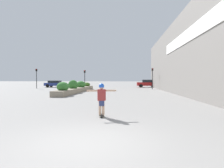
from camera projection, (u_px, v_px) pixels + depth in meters
The scene contains 11 objects.
ground_plane at pixel (86, 145), 4.46m from camera, with size 300.00×300.00×0.00m, color gray.
building_wall_right at pixel (183, 54), 17.90m from camera, with size 0.67×41.10×8.47m.
planter_box at pixel (77, 88), 23.35m from camera, with size 1.36×14.77×1.60m.
skateboard at pixel (102, 115), 7.82m from camera, with size 0.30×0.61×0.09m.
skateboarder at pixel (102, 96), 7.80m from camera, with size 1.31×0.35×1.41m.
car_leftmost at pixel (194, 84), 34.41m from camera, with size 4.09×2.03×1.48m.
car_center_left at pixel (147, 83), 37.43m from camera, with size 4.25×2.06×1.62m.
car_center_right at pixel (55, 84), 37.43m from camera, with size 4.36×2.04×1.44m.
traffic_light_left at pixel (85, 76), 30.63m from camera, with size 0.28×0.30×3.31m.
traffic_light_right at pixel (152, 75), 29.80m from camera, with size 0.28×0.30×3.59m.
traffic_light_far_left at pixel (36, 75), 32.34m from camera, with size 0.28×0.30×3.64m.
Camera 1 is at (1.01, -4.36, 1.68)m, focal length 28.00 mm.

